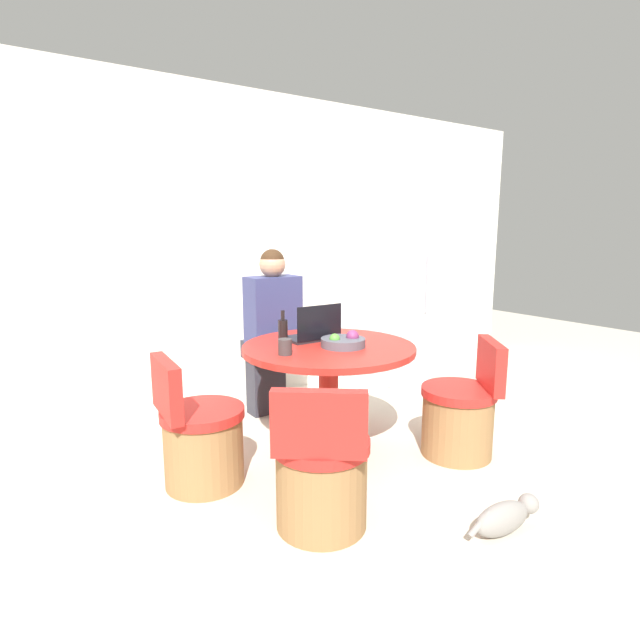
# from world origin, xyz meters

# --- Properties ---
(ground_plane) EXTENTS (12.00, 12.00, 0.00)m
(ground_plane) POSITION_xyz_m (0.00, 0.00, 0.00)
(ground_plane) COLOR beige
(wall_back) EXTENTS (7.00, 0.06, 2.60)m
(wall_back) POSITION_xyz_m (0.00, 1.64, 1.30)
(wall_back) COLOR silver
(wall_back) RESTS_ON ground_plane
(refrigerator) EXTENTS (0.70, 0.63, 1.75)m
(refrigerator) POSITION_xyz_m (1.43, 1.29, 0.87)
(refrigerator) COLOR silver
(refrigerator) RESTS_ON ground_plane
(dining_table) EXTENTS (1.12, 1.12, 0.73)m
(dining_table) POSITION_xyz_m (0.05, 0.30, 0.54)
(dining_table) COLOR #B2261E
(dining_table) RESTS_ON ground_plane
(chair_near_left_corner) EXTENTS (0.55, 0.55, 0.77)m
(chair_near_left_corner) POSITION_xyz_m (-0.48, -0.39, 0.27)
(chair_near_left_corner) COLOR olive
(chair_near_left_corner) RESTS_ON ground_plane
(chair_near_right_corner) EXTENTS (0.55, 0.55, 0.77)m
(chair_near_right_corner) POSITION_xyz_m (0.74, -0.23, 0.27)
(chair_near_right_corner) COLOR olive
(chair_near_right_corner) RESTS_ON ground_plane
(chair_left_side) EXTENTS (0.48, 0.48, 0.77)m
(chair_left_side) POSITION_xyz_m (-0.81, 0.36, 0.27)
(chair_left_side) COLOR olive
(chair_left_side) RESTS_ON ground_plane
(person_seated) EXTENTS (0.40, 0.37, 1.32)m
(person_seated) POSITION_xyz_m (0.05, 1.08, 0.72)
(person_seated) COLOR #2D2D38
(person_seated) RESTS_ON ground_plane
(laptop) EXTENTS (0.35, 0.24, 0.25)m
(laptop) POSITION_xyz_m (0.05, 0.48, 0.78)
(laptop) COLOR #232328
(laptop) RESTS_ON dining_table
(fruit_bowl) EXTENTS (0.28, 0.28, 0.10)m
(fruit_bowl) POSITION_xyz_m (0.10, 0.21, 0.76)
(fruit_bowl) COLOR #4C4C56
(fruit_bowl) RESTS_ON dining_table
(coffee_cup) EXTENTS (0.08, 0.08, 0.10)m
(coffee_cup) POSITION_xyz_m (-0.31, 0.24, 0.78)
(coffee_cup) COLOR #383333
(coffee_cup) RESTS_ON dining_table
(bottle) EXTENTS (0.06, 0.06, 0.22)m
(bottle) POSITION_xyz_m (-0.18, 0.48, 0.82)
(bottle) COLOR black
(bottle) RESTS_ON dining_table
(cat) EXTENTS (0.45, 0.16, 0.17)m
(cat) POSITION_xyz_m (0.23, -0.94, 0.09)
(cat) COLOR gray
(cat) RESTS_ON ground_plane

